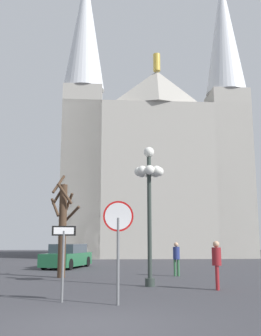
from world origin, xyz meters
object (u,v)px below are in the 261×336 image
Objects in this scene: cathedral at (152,170)px; bare_tree at (63,225)px; parked_car_near_green at (67,257)px; one_way_arrow_sign at (63,252)px; pedestrian_standing at (176,256)px; stop_sign at (118,230)px; street_lamp at (149,185)px; pedestrian_walking at (217,260)px.

cathedral reaches higher than bare_tree.
cathedral is at bearing 69.50° from parked_car_near_green.
one_way_arrow_sign is 8.96m from pedestrian_standing.
stop_sign is 4.73m from street_lamp.
cathedral is at bearing 76.28° from bare_tree.
street_lamp is (2.65, 3.72, 2.40)m from one_way_arrow_sign.
stop_sign is 1.32× the size of one_way_arrow_sign.
street_lamp is 11.25m from parked_car_near_green.
parked_car_near_green is 2.98× the size of pedestrian_standing.
street_lamp is 1.10× the size of bare_tree.
pedestrian_walking is (2.28, -1.04, -2.77)m from street_lamp.
pedestrian_walking reaches higher than pedestrian_standing.
pedestrian_standing is (-0.77, 5.24, -0.06)m from pedestrian_walking.
cathedral is 31.81m from one_way_arrow_sign.
one_way_arrow_sign is at bearing -98.30° from cathedral.
pedestrian_standing is at bearing 6.95° from bare_tree.
pedestrian_standing is at bearing 62.25° from one_way_arrow_sign.
stop_sign reaches higher than parked_car_near_green.
bare_tree is 7.80m from pedestrian_walking.
bare_tree is 1.02× the size of parked_car_near_green.
pedestrian_walking is (6.83, -10.85, 0.32)m from parked_car_near_green.
street_lamp is 3.18× the size of pedestrian_walking.
parked_car_near_green is 8.27m from pedestrian_standing.
cathedral is at bearing 86.15° from street_lamp.
pedestrian_standing is (6.06, -5.62, 0.27)m from parked_car_near_green.
pedestrian_standing is (5.39, 0.66, -1.43)m from bare_tree.
one_way_arrow_sign is 1.33× the size of pedestrian_standing.
street_lamp is 3.35× the size of pedestrian_standing.
bare_tree reaches higher than pedestrian_walking.
pedestrian_walking is at bearing 43.37° from stop_sign.
one_way_arrow_sign is (-4.46, -30.53, -7.72)m from cathedral.
pedestrian_standing is at bearing 98.32° from pedestrian_walking.
one_way_arrow_sign reaches higher than parked_car_near_green.
bare_tree is (-1.22, 7.26, 1.01)m from one_way_arrow_sign.
parked_car_near_green is at bearing 114.88° from street_lamp.
cathedral reaches higher than stop_sign.
cathedral reaches higher than one_way_arrow_sign.
pedestrian_standing is (2.60, 8.42, -1.01)m from stop_sign.
pedestrian_walking is 1.05× the size of pedestrian_standing.
one_way_arrow_sign is 0.45× the size of parked_car_near_green.
stop_sign is at bearing -76.16° from parked_car_near_green.
parked_car_near_green is (-4.55, 9.81, -3.09)m from street_lamp.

